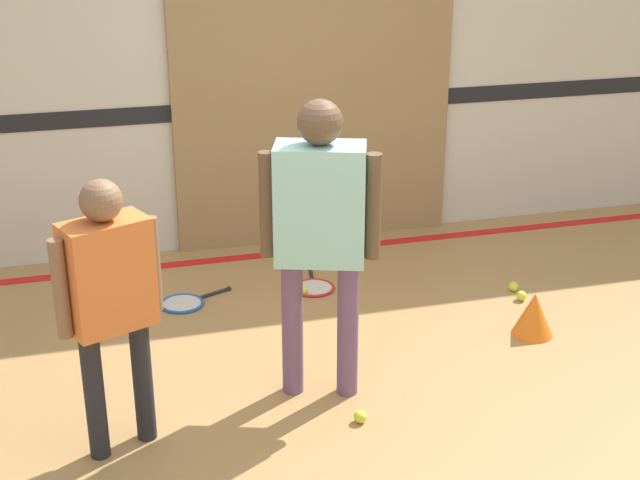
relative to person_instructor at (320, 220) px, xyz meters
The scene contains 13 objects.
ground_plane 0.99m from the person_instructor, 40.63° to the right, with size 16.00×16.00×0.00m, color #A87F4C.
wall_back 2.29m from the person_instructor, 87.01° to the left, with size 16.00×0.07×3.20m.
wall_panel 2.21m from the person_instructor, 75.76° to the left, with size 2.05×0.05×1.92m.
floor_stripe 2.14m from the person_instructor, 86.54° to the left, with size 14.40×0.10×0.01m.
person_instructor is the anchor object (origin of this frame).
person_student_left 1.07m from the person_instructor, 167.37° to the right, with size 0.48×0.33×1.34m.
racket_spare_on_floor 1.62m from the person_instructor, 76.59° to the left, with size 0.33×0.49×0.03m.
racket_second_spare 1.67m from the person_instructor, 114.15° to the left, with size 0.53×0.37×0.03m.
tennis_ball_near_instructor 1.01m from the person_instructor, 70.96° to the right, with size 0.07×0.07×0.07m, color #CCE038.
tennis_ball_by_spare_racket 1.52m from the person_instructor, 79.98° to the left, with size 0.07×0.07×0.07m, color #CCE038.
tennis_ball_stray_left 2.02m from the person_instructor, 29.09° to the left, with size 0.07×0.07×0.07m, color #CCE038.
tennis_ball_stray_right 1.95m from the person_instructor, 25.15° to the left, with size 0.07×0.07×0.07m, color #CCE038.
training_cone 1.65m from the person_instructor, 11.50° to the left, with size 0.25×0.25×0.27m.
Camera 1 is at (-1.19, -3.85, 2.51)m, focal length 50.00 mm.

